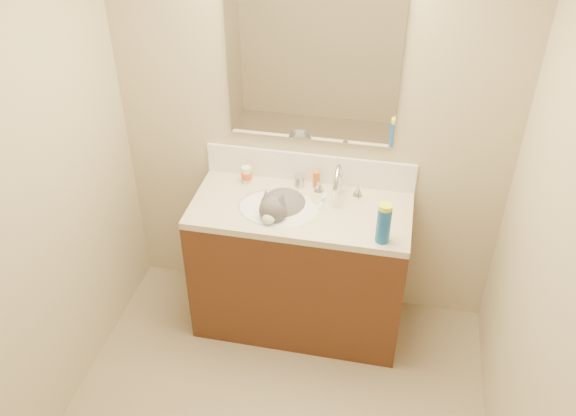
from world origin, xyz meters
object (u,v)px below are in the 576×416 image
at_px(cat, 281,210).
at_px(spray_can, 383,225).
at_px(faucet, 338,184).
at_px(pill_bottle, 247,175).
at_px(silver_jar, 299,181).
at_px(basin, 278,218).
at_px(amber_bottle, 316,179).
at_px(vanity_cabinet, 300,269).

xyz_separation_m(cat, spray_can, (0.56, -0.19, 0.13)).
bearing_deg(faucet, pill_bottle, 175.24).
bearing_deg(spray_can, silver_jar, 141.29).
relative_size(pill_bottle, silver_jar, 1.48).
distance_m(basin, pill_bottle, 0.33).
bearing_deg(basin, amber_bottle, 55.64).
bearing_deg(pill_bottle, spray_can, -25.43).
xyz_separation_m(cat, silver_jar, (0.06, 0.21, 0.06)).
bearing_deg(pill_bottle, faucet, -4.76).
bearing_deg(spray_can, vanity_cabinet, 156.08).
distance_m(vanity_cabinet, spray_can, 0.74).
xyz_separation_m(basin, silver_jar, (0.07, 0.23, 0.10)).
bearing_deg(cat, silver_jar, 83.23).
bearing_deg(silver_jar, pill_bottle, -176.41).
bearing_deg(vanity_cabinet, basin, -165.96).
bearing_deg(silver_jar, vanity_cabinet, -76.87).
xyz_separation_m(faucet, pill_bottle, (-0.53, 0.04, -0.04)).
height_order(basin, faucet, faucet).
bearing_deg(vanity_cabinet, faucet, 37.29).
height_order(basin, amber_bottle, amber_bottle).
height_order(silver_jar, spray_can, spray_can).
bearing_deg(spray_can, amber_bottle, 134.15).
bearing_deg(pill_bottle, cat, -37.72).
xyz_separation_m(basin, faucet, (0.30, 0.17, 0.16)).
xyz_separation_m(silver_jar, spray_can, (0.50, -0.40, 0.06)).
height_order(vanity_cabinet, basin, basin).
bearing_deg(amber_bottle, cat, -124.61).
distance_m(faucet, spray_can, 0.44).
height_order(amber_bottle, spray_can, spray_can).
relative_size(vanity_cabinet, silver_jar, 17.94).
distance_m(pill_bottle, amber_bottle, 0.40).
height_order(faucet, silver_jar, faucet).
xyz_separation_m(basin, amber_bottle, (0.17, 0.25, 0.12)).
relative_size(vanity_cabinet, spray_can, 6.12).
distance_m(amber_bottle, spray_can, 0.59).
bearing_deg(pill_bottle, silver_jar, 3.59).
xyz_separation_m(vanity_cabinet, pill_bottle, (-0.35, 0.18, 0.50)).
bearing_deg(basin, vanity_cabinet, 14.04).
bearing_deg(vanity_cabinet, spray_can, -23.92).
bearing_deg(spray_can, faucet, 129.06).
xyz_separation_m(faucet, silver_jar, (-0.23, 0.06, -0.05)).
distance_m(basin, silver_jar, 0.26).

